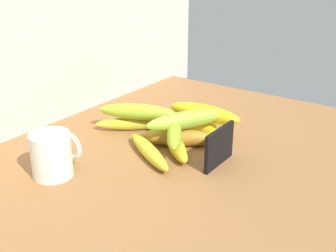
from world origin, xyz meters
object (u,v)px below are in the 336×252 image
banana_1 (179,121)px  banana_2 (201,129)px  chalkboard_sign (219,148)px  banana_8 (174,134)px  banana_3 (134,123)px  banana_5 (178,137)px  banana_7 (204,113)px  banana_0 (176,146)px  banana_6 (151,118)px  banana_10 (185,120)px  banana_4 (149,151)px  banana_9 (137,112)px  coffee_mug (53,154)px

banana_1 → banana_2: banana_1 is taller
chalkboard_sign → banana_8: bearing=99.1°
banana_3 → banana_5: 14.60cm
banana_5 → banana_7: banana_7 is taller
banana_0 → banana_2: 11.89cm
banana_2 → banana_3: banana_2 is taller
banana_1 → banana_6: size_ratio=1.24×
banana_7 → banana_3: bearing=114.7°
banana_10 → banana_6: bearing=69.3°
banana_4 → banana_2: bearing=-10.1°
banana_9 → banana_10: bearing=-89.4°
banana_5 → banana_6: banana_5 is taller
banana_5 → banana_7: bearing=-10.2°
banana_1 → banana_5: (-9.13, -5.92, 0.27)cm
banana_2 → banana_5: (-8.28, 1.35, 0.34)cm
coffee_mug → banana_6: coffee_mug is taller
banana_0 → banana_9: (4.63, 15.10, 3.58)cm
banana_6 → banana_7: bearing=-80.6°
banana_2 → banana_9: banana_9 is taller
banana_6 → banana_7: size_ratio=0.86×
banana_1 → banana_9: banana_9 is taller
banana_3 → banana_6: (5.00, -1.60, 0.14)cm
banana_1 → banana_10: 11.60cm
banana_8 → banana_0: bearing=0.2°
banana_0 → banana_5: bearing=28.7°
chalkboard_sign → coffee_mug: size_ratio=1.14×
banana_1 → banana_10: banana_10 is taller
banana_6 → banana_5: bearing=-116.8°
banana_0 → banana_2: (11.87, 0.62, 0.04)cm
banana_0 → banana_2: size_ratio=0.89×
banana_2 → banana_9: (-7.24, 14.49, 3.54)cm
banana_1 → banana_10: bearing=-138.1°
banana_3 → banana_10: banana_10 is taller
banana_6 → banana_3: bearing=162.3°
banana_10 → coffee_mug: bearing=153.1°
banana_3 → banana_7: 18.20cm
banana_9 → banana_0: bearing=-107.0°
chalkboard_sign → banana_6: 26.97cm
chalkboard_sign → banana_8: size_ratio=0.70×
coffee_mug → banana_5: bearing=-25.9°
banana_7 → banana_10: banana_10 is taller
banana_1 → banana_7: 8.47cm
coffee_mug → banana_3: (27.75, 1.81, -2.98)cm
banana_2 → banana_7: bearing=-21.0°
coffee_mug → banana_7: coffee_mug is taller
chalkboard_sign → banana_2: chalkboard_sign is taller
chalkboard_sign → banana_0: size_ratio=0.70×
banana_3 → banana_9: banana_9 is taller
coffee_mug → banana_4: (17.29, -10.99, -3.03)cm
coffee_mug → banana_5: coffee_mug is taller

